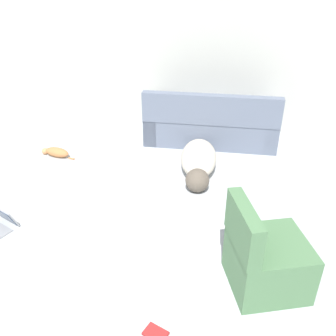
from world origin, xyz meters
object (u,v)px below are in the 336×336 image
(dog, at_px, (198,161))
(side_chair, at_px, (265,259))
(book_red, at_px, (156,333))
(book_blue, at_px, (239,233))
(couch, at_px, (211,124))
(laptop_open, at_px, (0,222))
(cat, at_px, (56,152))

(dog, bearing_deg, side_chair, 17.65)
(book_red, height_order, side_chair, side_chair)
(book_blue, bearing_deg, dog, 116.17)
(couch, relative_size, laptop_open, 4.74)
(book_blue, relative_size, side_chair, 0.29)
(cat, relative_size, side_chair, 0.63)
(laptop_open, bearing_deg, dog, 62.78)
(book_red, xyz_separation_m, side_chair, (0.81, 0.70, 0.29))
(couch, height_order, book_red, couch)
(cat, height_order, book_blue, cat)
(book_blue, xyz_separation_m, side_chair, (0.23, -0.66, 0.29))
(cat, xyz_separation_m, side_chair, (2.92, -1.89, 0.23))
(cat, relative_size, book_blue, 2.19)
(couch, relative_size, side_chair, 2.35)
(side_chair, bearing_deg, book_blue, -1.69)
(dog, bearing_deg, couch, 171.02)
(couch, relative_size, cat, 3.71)
(book_red, bearing_deg, laptop_open, 154.09)
(book_blue, bearing_deg, couch, 103.91)
(book_red, bearing_deg, book_blue, 66.85)
(cat, distance_m, laptop_open, 1.64)
(dog, xyz_separation_m, cat, (-2.09, -0.00, -0.09))
(laptop_open, bearing_deg, cat, 118.02)
(laptop_open, relative_size, book_blue, 1.72)
(dog, height_order, book_red, dog)
(laptop_open, height_order, book_blue, laptop_open)
(dog, relative_size, side_chair, 1.69)
(couch, xyz_separation_m, cat, (-2.14, -1.00, -0.21))
(dog, xyz_separation_m, book_blue, (0.60, -1.23, -0.15))
(couch, distance_m, laptop_open, 3.31)
(dog, distance_m, cat, 2.09)
(couch, height_order, laptop_open, couch)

